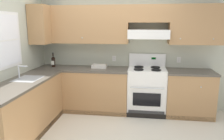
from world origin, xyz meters
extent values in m
plane|color=beige|center=(0.00, 0.00, 0.00)|extent=(7.04, 7.04, 0.00)
cube|color=#B7BAA3|center=(0.46, 1.62, 1.27)|extent=(4.68, 0.12, 2.55)
cube|color=#A87A4C|center=(-0.56, 1.38, 1.80)|extent=(1.83, 0.34, 0.76)
cube|color=#A87A4C|center=(1.65, 1.38, 1.80)|extent=(1.00, 0.34, 0.76)
cube|color=#A87A4C|center=(0.75, 1.38, 2.01)|extent=(0.80, 0.34, 0.34)
cube|color=white|center=(0.75, 1.34, 1.62)|extent=(0.80, 0.46, 0.17)
cube|color=white|center=(0.75, 1.12, 1.54)|extent=(0.80, 0.03, 0.04)
sphere|color=silver|center=(-0.56, 1.20, 1.54)|extent=(0.02, 0.02, 0.02)
sphere|color=silver|center=(1.35, 1.20, 1.54)|extent=(0.02, 0.02, 0.02)
sphere|color=silver|center=(1.95, 1.20, 1.54)|extent=(0.02, 0.02, 0.02)
cube|color=silver|center=(0.04, 1.55, 1.08)|extent=(0.08, 0.01, 0.12)
cube|color=silver|center=(0.04, 1.54, 1.10)|extent=(0.03, 0.00, 0.03)
cube|color=silver|center=(0.04, 1.54, 1.06)|extent=(0.03, 0.00, 0.03)
cube|color=silver|center=(1.41, 1.55, 1.08)|extent=(0.08, 0.01, 0.12)
cube|color=silver|center=(1.41, 1.54, 1.10)|extent=(0.03, 0.00, 0.03)
cube|color=silver|center=(1.41, 1.54, 1.06)|extent=(0.03, 0.00, 0.03)
cube|color=#B7BAA3|center=(-1.62, 0.10, 1.27)|extent=(0.12, 4.00, 2.55)
cube|color=white|center=(-1.57, 0.10, 1.55)|extent=(0.04, 1.00, 0.92)
cube|color=white|center=(-1.55, 0.10, 1.55)|extent=(0.01, 0.90, 0.82)
cube|color=white|center=(-1.54, 0.10, 1.55)|extent=(0.01, 0.90, 0.02)
cube|color=#A87A4C|center=(-1.38, 1.20, 1.80)|extent=(0.34, 0.64, 0.76)
cube|color=#A87A4C|center=(-0.58, 1.25, 0.44)|extent=(1.90, 0.61, 0.87)
cube|color=#51493F|center=(-0.58, 1.25, 0.89)|extent=(1.92, 0.63, 0.04)
cube|color=#A87A4C|center=(1.59, 1.25, 0.44)|extent=(0.91, 0.61, 0.87)
cube|color=#51493F|center=(1.59, 1.25, 0.89)|extent=(0.93, 0.63, 0.04)
cube|color=black|center=(0.26, 0.97, 0.04)|extent=(3.54, 0.06, 0.09)
sphere|color=silver|center=(-0.96, 0.93, 0.68)|extent=(0.03, 0.03, 0.03)
sphere|color=silver|center=(1.73, 0.93, 0.68)|extent=(0.03, 0.03, 0.03)
cube|color=#A87A4C|center=(-1.25, 0.00, 0.44)|extent=(0.61, 1.89, 0.87)
cube|color=#51493F|center=(-1.25, 0.00, 0.89)|extent=(0.63, 1.91, 0.04)
cube|color=black|center=(-0.97, 0.00, 0.04)|extent=(0.06, 1.85, 0.09)
cube|color=#999B9E|center=(-1.25, 0.23, 0.91)|extent=(0.40, 0.48, 0.01)
cube|color=#28282B|center=(-1.25, 0.23, 0.84)|extent=(0.34, 0.42, 0.14)
cylinder|color=silver|center=(-1.41, 0.23, 1.02)|extent=(0.03, 0.03, 0.22)
cylinder|color=silver|center=(-1.33, 0.23, 1.12)|extent=(0.16, 0.02, 0.02)
cube|color=white|center=(0.75, 1.25, 0.46)|extent=(0.76, 0.58, 0.91)
cube|color=black|center=(0.75, 0.95, 0.38)|extent=(0.53, 0.01, 0.26)
cylinder|color=silver|center=(0.75, 0.93, 0.62)|extent=(0.65, 0.02, 0.02)
cube|color=#333333|center=(0.75, 0.96, 0.10)|extent=(0.70, 0.01, 0.11)
cube|color=white|center=(0.75, 1.25, 0.92)|extent=(0.76, 0.58, 0.02)
cube|color=white|center=(0.75, 1.52, 1.05)|extent=(0.76, 0.04, 0.29)
cube|color=#053F0C|center=(0.89, 1.50, 1.10)|extent=(0.09, 0.01, 0.04)
cylinder|color=black|center=(0.58, 1.11, 0.94)|extent=(0.19, 0.19, 0.02)
cylinder|color=black|center=(0.58, 1.11, 0.93)|extent=(0.07, 0.07, 0.01)
cylinder|color=black|center=(0.92, 1.11, 0.94)|extent=(0.19, 0.19, 0.02)
cylinder|color=black|center=(0.92, 1.11, 0.93)|extent=(0.07, 0.07, 0.01)
cylinder|color=black|center=(0.58, 1.39, 0.94)|extent=(0.19, 0.19, 0.02)
cylinder|color=black|center=(0.58, 1.39, 0.93)|extent=(0.07, 0.07, 0.01)
cylinder|color=black|center=(0.92, 1.39, 0.94)|extent=(0.19, 0.19, 0.02)
cylinder|color=black|center=(0.92, 1.39, 0.93)|extent=(0.07, 0.07, 0.01)
cylinder|color=white|center=(0.55, 1.50, 1.03)|extent=(0.04, 0.02, 0.04)
cylinder|color=white|center=(0.69, 1.50, 1.03)|extent=(0.04, 0.02, 0.04)
cylinder|color=white|center=(0.83, 1.50, 1.03)|extent=(0.04, 0.02, 0.04)
cylinder|color=white|center=(0.97, 1.50, 1.03)|extent=(0.04, 0.02, 0.04)
cylinder|color=black|center=(-1.24, 1.29, 1.01)|extent=(0.08, 0.08, 0.19)
cone|color=black|center=(-1.24, 1.29, 1.12)|extent=(0.08, 0.08, 0.04)
cylinder|color=black|center=(-1.24, 1.29, 1.18)|extent=(0.03, 0.03, 0.08)
cylinder|color=black|center=(-1.24, 1.29, 1.21)|extent=(0.03, 0.03, 0.02)
cube|color=silver|center=(-1.24, 1.25, 1.00)|extent=(0.07, 0.00, 0.08)
cube|color=beige|center=(-0.24, 1.32, 0.92)|extent=(0.25, 0.16, 0.02)
cube|color=beige|center=(-0.24, 1.22, 0.94)|extent=(0.31, 0.01, 0.07)
cube|color=beige|center=(-0.24, 1.41, 0.94)|extent=(0.31, 0.01, 0.07)
cube|color=beige|center=(-0.39, 1.32, 0.94)|extent=(0.01, 0.18, 0.07)
cube|color=beige|center=(-0.09, 1.32, 0.94)|extent=(0.01, 0.18, 0.07)
camera|label=1|loc=(0.64, -3.09, 1.80)|focal=34.87mm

